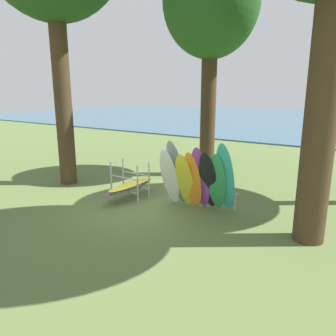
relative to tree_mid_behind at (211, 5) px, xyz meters
The scene contains 5 objects.
ground_plane 8.10m from the tree_mid_behind, 86.19° to the right, with size 80.00×80.00×0.00m, color #566B38.
lake_water 27.77m from the tree_mid_behind, 89.35° to the left, with size 80.00×36.00×0.10m, color #38607A.
tree_mid_behind is the anchor object (origin of this frame).
leaning_board_pile 7.12m from the tree_mid_behind, 67.74° to the right, with size 2.27×1.36×2.16m.
board_storage_rack 7.53m from the tree_mid_behind, 98.93° to the right, with size 1.15×2.12×1.25m.
Camera 1 is at (5.59, -7.54, 3.55)m, focal length 34.70 mm.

